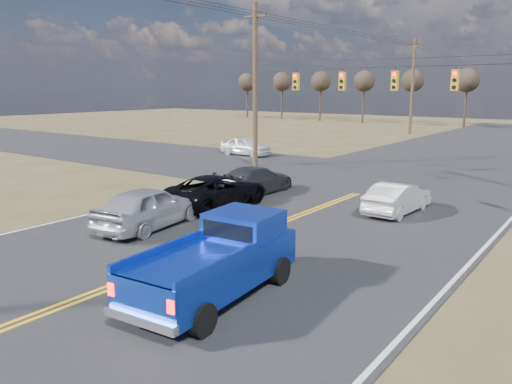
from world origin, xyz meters
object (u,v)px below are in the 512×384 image
Objects in this scene: silver_suv at (149,207)px; black_suv at (217,191)px; dgrey_car_queue at (256,180)px; white_car_queue at (398,198)px; pickup_truck at (219,261)px; cross_car_west at (245,146)px.

silver_suv is 3.94m from black_suv.
black_suv is at bearing 94.71° from dgrey_car_queue.
dgrey_car_queue is at bearing -82.72° from black_suv.
silver_suv reaches higher than white_car_queue.
pickup_truck reaches higher than black_suv.
dgrey_car_queue is at bearing 6.09° from white_car_queue.
dgrey_car_queue is at bearing -94.97° from silver_suv.
silver_suv is 9.76m from white_car_queue.
pickup_truck reaches higher than white_car_queue.
black_suv reaches higher than dgrey_car_queue.
dgrey_car_queue is at bearing -139.08° from cross_car_west.
white_car_queue is 18.69m from cross_car_west.
cross_car_west is (-15.65, 10.22, 0.06)m from white_car_queue.
cross_car_west is at bearing -71.02° from silver_suv.
cross_car_west reaches higher than white_car_queue.
pickup_truck is 12.01m from dgrey_car_queue.
dgrey_car_queue is (-0.29, 3.11, -0.03)m from black_suv.
pickup_truck is at bearing -142.49° from cross_car_west.
pickup_truck is 1.27× the size of cross_car_west.
white_car_queue is at bearing -139.47° from silver_suv.
black_suv is 16.45m from cross_car_west.
pickup_truck is 25.73m from cross_car_west.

